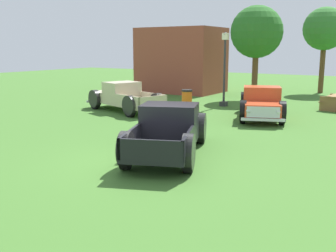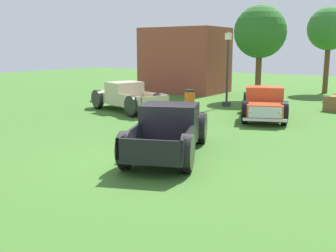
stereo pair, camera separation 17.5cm
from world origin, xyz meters
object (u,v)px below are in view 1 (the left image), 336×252
(pickup_truck_behind_left, at_px, (261,104))
(trash_can, at_px, (187,98))
(pickup_truck_behind_right, at_px, (121,97))
(oak_tree_center, at_px, (325,29))
(pickup_truck_foreground, at_px, (170,129))
(oak_tree_west, at_px, (257,32))
(lamp_post_far, at_px, (225,68))

(pickup_truck_behind_left, xyz_separation_m, trash_can, (-4.78, 1.49, -0.23))
(pickup_truck_behind_right, bearing_deg, oak_tree_center, 64.11)
(pickup_truck_foreground, bearing_deg, trash_can, 116.83)
(pickup_truck_behind_left, bearing_deg, oak_tree_center, 90.39)
(oak_tree_center, bearing_deg, trash_can, -112.73)
(pickup_truck_foreground, relative_size, pickup_truck_behind_right, 1.02)
(pickup_truck_behind_left, height_order, oak_tree_west, oak_tree_west)
(trash_can, height_order, oak_tree_west, oak_tree_west)
(pickup_truck_behind_right, xyz_separation_m, oak_tree_west, (4.20, 7.96, 3.42))
(trash_can, relative_size, oak_tree_center, 0.16)
(pickup_truck_foreground, distance_m, oak_tree_west, 14.31)
(pickup_truck_behind_left, height_order, trash_can, pickup_truck_behind_left)
(oak_tree_center, bearing_deg, lamp_post_far, -107.39)
(pickup_truck_behind_left, height_order, lamp_post_far, lamp_post_far)
(pickup_truck_behind_left, bearing_deg, oak_tree_west, 113.21)
(pickup_truck_behind_left, bearing_deg, pickup_truck_behind_right, -167.85)
(pickup_truck_foreground, relative_size, trash_can, 5.56)
(pickup_truck_foreground, xyz_separation_m, oak_tree_west, (-2.41, 13.69, 3.40))
(oak_tree_center, bearing_deg, oak_tree_west, -113.30)
(pickup_truck_behind_left, bearing_deg, pickup_truck_foreground, -92.85)
(pickup_truck_foreground, height_order, oak_tree_center, oak_tree_center)
(pickup_truck_behind_right, relative_size, oak_tree_center, 0.86)
(pickup_truck_foreground, relative_size, pickup_truck_behind_left, 1.03)
(pickup_truck_foreground, xyz_separation_m, lamp_post_far, (-2.81, 10.06, 1.40))
(oak_tree_center, bearing_deg, pickup_truck_behind_right, -115.89)
(lamp_post_far, bearing_deg, pickup_truck_behind_left, -41.65)
(pickup_truck_behind_right, bearing_deg, lamp_post_far, 48.72)
(oak_tree_west, bearing_deg, lamp_post_far, -96.39)
(pickup_truck_behind_right, height_order, trash_can, pickup_truck_behind_right)
(pickup_truck_behind_left, xyz_separation_m, lamp_post_far, (-3.17, 2.82, 1.42))
(trash_can, bearing_deg, pickup_truck_behind_left, -17.32)
(lamp_post_far, relative_size, oak_tree_center, 0.67)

